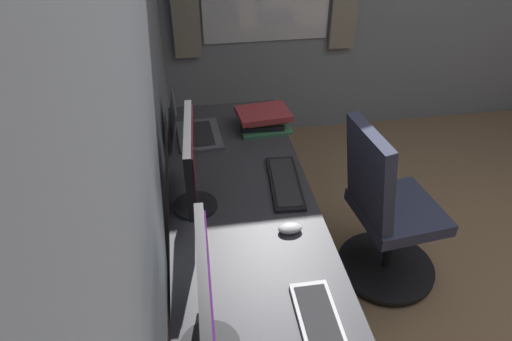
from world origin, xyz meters
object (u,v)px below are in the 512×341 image
(drawer_pedestal, at_px, (248,314))
(keyboard_spare, at_px, (323,332))
(laptop_leftmost, at_px, (189,129))
(monitor_secondary, at_px, (207,302))
(monitor_primary, at_px, (192,163))
(keyboard_main, at_px, (285,183))
(book_stack_near, at_px, (263,119))
(office_chair, at_px, (385,214))
(mouse_main, at_px, (290,228))

(drawer_pedestal, distance_m, keyboard_spare, 0.60)
(laptop_leftmost, bearing_deg, monitor_secondary, -179.59)
(monitor_primary, bearing_deg, keyboard_main, -77.34)
(book_stack_near, bearing_deg, drawer_pedestal, 166.42)
(book_stack_near, height_order, office_chair, office_chair)
(office_chair, bearing_deg, keyboard_main, 90.82)
(mouse_main, xyz_separation_m, office_chair, (0.33, -0.61, -0.29))
(keyboard_main, distance_m, mouse_main, 0.33)
(monitor_secondary, distance_m, mouse_main, 0.66)
(monitor_secondary, xyz_separation_m, keyboard_main, (0.82, -0.42, -0.22))
(mouse_main, bearing_deg, keyboard_main, -8.37)
(keyboard_spare, bearing_deg, book_stack_near, -1.70)
(keyboard_main, relative_size, mouse_main, 4.13)
(office_chair, bearing_deg, mouse_main, 118.76)
(keyboard_main, height_order, keyboard_spare, same)
(monitor_secondary, bearing_deg, book_stack_near, -16.73)
(office_chair, bearing_deg, monitor_secondary, 130.27)
(keyboard_main, relative_size, keyboard_spare, 1.02)
(monitor_primary, height_order, mouse_main, monitor_primary)
(monitor_primary, xyz_separation_m, keyboard_spare, (-0.73, -0.38, -0.23))
(drawer_pedestal, bearing_deg, office_chair, -61.81)
(office_chair, bearing_deg, laptop_leftmost, 63.10)
(keyboard_main, bearing_deg, keyboard_spare, 176.54)
(keyboard_spare, bearing_deg, drawer_pedestal, 25.55)
(mouse_main, relative_size, office_chair, 0.11)
(keyboard_main, bearing_deg, office_chair, -89.18)
(monitor_secondary, xyz_separation_m, office_chair, (0.83, -0.98, -0.50))
(monitor_secondary, relative_size, keyboard_spare, 1.24)
(monitor_primary, relative_size, keyboard_spare, 1.11)
(drawer_pedestal, bearing_deg, monitor_secondary, 156.04)
(mouse_main, xyz_separation_m, book_stack_near, (0.88, -0.04, 0.04))
(keyboard_main, relative_size, office_chair, 0.44)
(keyboard_spare, bearing_deg, office_chair, -35.99)
(monitor_primary, bearing_deg, laptop_leftmost, 0.09)
(book_stack_near, relative_size, office_chair, 0.32)
(mouse_main, bearing_deg, drawer_pedestal, 116.40)
(monitor_secondary, distance_m, laptop_leftmost, 1.34)
(laptop_leftmost, relative_size, keyboard_main, 0.82)
(drawer_pedestal, xyz_separation_m, keyboard_spare, (-0.41, -0.19, 0.39))
(office_chair, bearing_deg, keyboard_spare, 144.01)
(laptop_leftmost, relative_size, mouse_main, 3.36)
(monitor_secondary, xyz_separation_m, mouse_main, (0.50, -0.37, -0.21))
(monitor_primary, relative_size, laptop_leftmost, 1.34)
(drawer_pedestal, distance_m, office_chair, 0.92)
(laptop_leftmost, xyz_separation_m, office_chair, (-0.50, -0.99, -0.33))
(drawer_pedestal, height_order, book_stack_near, book_stack_near)
(drawer_pedestal, height_order, keyboard_spare, keyboard_spare)
(drawer_pedestal, xyz_separation_m, keyboard_main, (0.42, -0.24, 0.39))
(monitor_secondary, height_order, keyboard_spare, monitor_secondary)
(monitor_primary, bearing_deg, keyboard_spare, -152.50)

